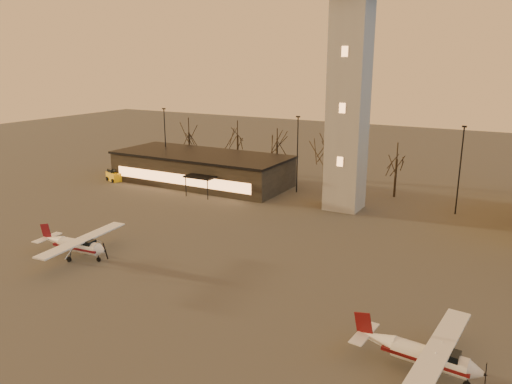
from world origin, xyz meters
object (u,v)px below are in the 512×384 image
Objects in this scene: terminal at (201,168)px; cessna_rear at (81,248)px; cessna_front at (431,361)px; service_cart at (114,176)px; control_tower at (350,67)px.

terminal reaches higher than cessna_rear.
cessna_front is at bearing -9.55° from cessna_rear.
cessna_front reaches higher than service_cart.
cessna_front is at bearing -7.88° from service_cart.
terminal is at bearing 42.15° from service_cart.
terminal is 29.05m from cessna_rear.
cessna_rear is (6.80, -28.21, -1.22)m from terminal.
control_tower reaches higher than cessna_front.
cessna_front is 30.59m from cessna_rear.
service_cart is (-34.05, -2.98, -15.67)m from control_tower.
cessna_front is (37.28, -30.82, -1.22)m from terminal.
terminal is 48.39m from cessna_front.
terminal is at bearing 98.89° from cessna_rear.
control_tower is at bearing 24.79° from service_cart.
control_tower reaches higher than service_cart.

